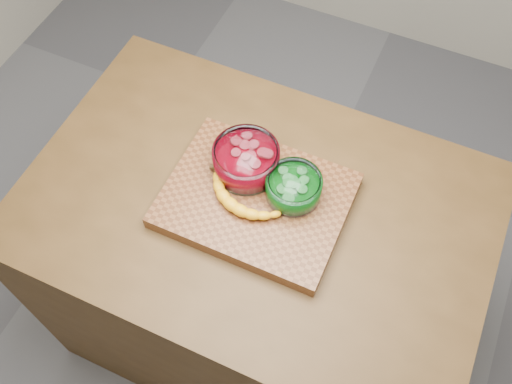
% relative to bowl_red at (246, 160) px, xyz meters
% --- Properties ---
extents(ground, '(3.50, 3.50, 0.00)m').
position_rel_bowl_red_xyz_m(ground, '(0.06, -0.07, -0.98)').
color(ground, slate).
rests_on(ground, ground).
extents(counter, '(1.20, 0.80, 0.90)m').
position_rel_bowl_red_xyz_m(counter, '(0.06, -0.07, -0.53)').
color(counter, '#4E3317').
rests_on(counter, ground).
extents(cutting_board, '(0.45, 0.35, 0.04)m').
position_rel_bowl_red_xyz_m(cutting_board, '(0.06, -0.07, -0.06)').
color(cutting_board, brown).
rests_on(cutting_board, counter).
extents(bowl_red, '(0.17, 0.17, 0.08)m').
position_rel_bowl_red_xyz_m(bowl_red, '(0.00, 0.00, 0.00)').
color(bowl_red, white).
rests_on(bowl_red, cutting_board).
extents(bowl_green, '(0.14, 0.14, 0.06)m').
position_rel_bowl_red_xyz_m(bowl_green, '(0.14, -0.02, -0.01)').
color(bowl_green, white).
rests_on(bowl_green, cutting_board).
extents(banana, '(0.24, 0.15, 0.03)m').
position_rel_bowl_red_xyz_m(banana, '(0.03, -0.08, -0.02)').
color(banana, '#F7AC16').
rests_on(banana, cutting_board).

